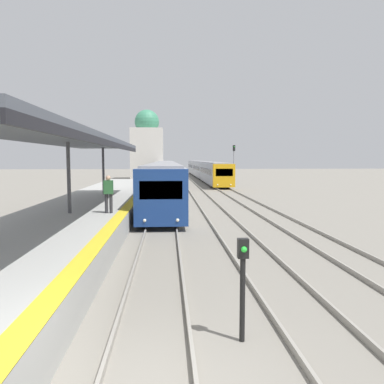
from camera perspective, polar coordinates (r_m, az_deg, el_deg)
name	(u,v)px	position (r m, az deg, el deg)	size (l,w,h in m)	color
track_middle_line	(366,384)	(6.68, 24.96, -24.94)	(1.51, 120.00, 0.15)	gray
platform_canopy	(69,140)	(17.25, -18.27, 7.53)	(4.00, 22.07, 3.33)	#4C515B
person_on_platform	(108,192)	(16.86, -12.61, 0.03)	(0.40, 0.22, 1.66)	#2D2D33
train_near	(165,174)	(42.07, -4.13, 2.76)	(2.52, 50.16, 3.02)	navy
train_far	(203,169)	(65.29, 1.68, 3.55)	(2.43, 49.57, 2.94)	gold
signal_post_near	(243,278)	(7.06, 7.74, -12.92)	(0.20, 0.22, 1.93)	black
signal_mast_far	(234,161)	(45.96, 6.40, 4.79)	(0.28, 0.29, 5.03)	gray
distant_domed_building	(147,147)	(63.27, -6.85, 6.84)	(5.26, 5.26, 11.50)	silver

